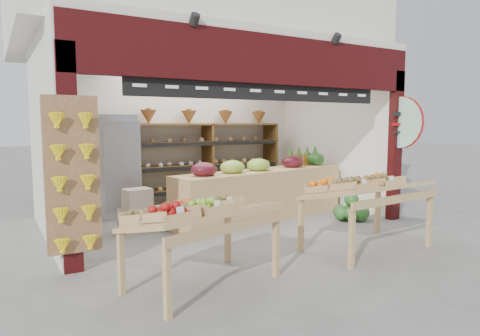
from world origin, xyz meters
name	(u,v)px	position (x,y,z in m)	size (l,w,h in m)	color
ground	(233,225)	(0.00, 0.00, 0.00)	(60.00, 60.00, 0.00)	slate
shop_structure	(192,10)	(0.00, 1.61, 3.92)	(6.36, 5.12, 5.40)	silver
banana_board	(73,179)	(-2.73, -1.17, 1.12)	(0.60, 0.15, 1.80)	#987245
gift_sign	(400,123)	(2.75, -1.15, 1.75)	(0.04, 0.93, 0.92)	#B1DFC9
back_shelving	(208,149)	(0.48, 1.93, 1.19)	(3.27, 0.54, 2.00)	brown
refrigerator	(118,166)	(-1.50, 1.68, 0.95)	(0.74, 0.74, 1.89)	#B3B6BB
cardboard_stack	(148,214)	(-1.34, 0.43, 0.26)	(1.04, 0.76, 0.70)	beige
mid_counter	(262,192)	(0.69, 0.16, 0.49)	(3.64, 1.31, 1.11)	tan
display_table_left	(193,214)	(-1.73, -2.22, 0.80)	(1.79, 1.28, 1.03)	tan
display_table_right	(362,187)	(0.84, -2.12, 0.87)	(1.84, 1.12, 1.10)	tan
watermelon_pile	(351,211)	(2.05, -0.72, 0.16)	(0.63, 0.63, 0.49)	#1B4B19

